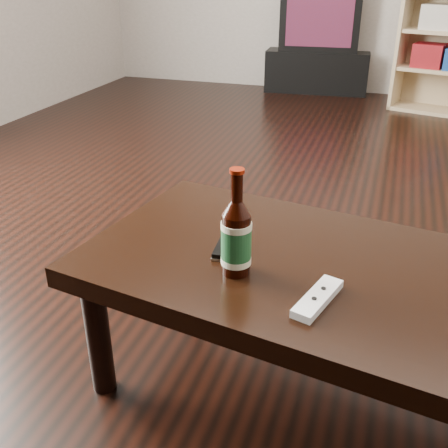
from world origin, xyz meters
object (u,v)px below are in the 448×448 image
(coffee_table, at_px, (303,280))
(remote, at_px, (318,298))
(tv_stand, at_px, (317,70))
(phone, at_px, (225,249))
(tv, at_px, (321,19))
(beer_bottle, at_px, (236,238))
(bookshelf, at_px, (447,28))

(coffee_table, distance_m, remote, 0.19)
(remote, bearing_deg, coffee_table, 125.88)
(tv_stand, distance_m, phone, 3.92)
(phone, bearing_deg, coffee_table, -0.37)
(tv, xyz_separation_m, beer_bottle, (0.41, -3.97, -0.12))
(bookshelf, distance_m, phone, 3.48)
(coffee_table, xyz_separation_m, phone, (-0.20, -0.02, 0.06))
(tv_stand, bearing_deg, bookshelf, -29.49)
(bookshelf, bearing_deg, remote, -81.25)
(bookshelf, bearing_deg, beer_bottle, -84.68)
(remote, bearing_deg, beer_bottle, 179.26)
(tv, distance_m, phone, 3.91)
(bookshelf, relative_size, beer_bottle, 4.61)
(coffee_table, xyz_separation_m, beer_bottle, (-0.15, -0.10, 0.15))
(phone, height_order, remote, remote)
(phone, bearing_deg, bookshelf, 73.96)
(tv_stand, xyz_separation_m, beer_bottle, (0.41, -3.98, 0.32))
(beer_bottle, xyz_separation_m, phone, (-0.05, 0.08, -0.08))
(phone, bearing_deg, tv, 90.22)
(bookshelf, height_order, coffee_table, bookshelf)
(remote, bearing_deg, tv_stand, 115.11)
(tv_stand, height_order, tv, tv)
(bookshelf, bearing_deg, tv, 170.20)
(coffee_table, distance_m, phone, 0.21)
(coffee_table, height_order, phone, phone)
(tv_stand, relative_size, bookshelf, 0.75)
(tv_stand, relative_size, phone, 8.73)
(tv_stand, height_order, remote, remote)
(bookshelf, height_order, phone, bookshelf)
(tv_stand, distance_m, bookshelf, 1.21)
(tv, height_order, beer_bottle, tv)
(beer_bottle, bearing_deg, phone, 122.81)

